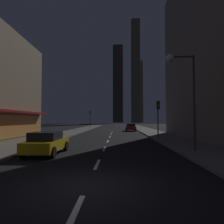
{
  "coord_description": "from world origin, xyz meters",
  "views": [
    {
      "loc": [
        1.03,
        -6.7,
        2.23
      ],
      "look_at": [
        0.0,
        28.41,
        3.62
      ],
      "focal_mm": 31.49,
      "sensor_mm": 36.0,
      "label": 1
    }
  ],
  "objects_px": {
    "fire_hydrant_far_left": "(62,134)",
    "traffic_light_near_right": "(158,111)",
    "traffic_light_far_left": "(90,116)",
    "street_lamp_right": "(182,78)",
    "car_parked_far": "(131,127)",
    "car_parked_near": "(47,143)"
  },
  "relations": [
    {
      "from": "car_parked_far",
      "to": "street_lamp_right",
      "type": "xyz_separation_m",
      "value": [
        1.78,
        -25.72,
        4.33
      ]
    },
    {
      "from": "car_parked_far",
      "to": "traffic_light_near_right",
      "type": "height_order",
      "value": "traffic_light_near_right"
    },
    {
      "from": "traffic_light_near_right",
      "to": "car_parked_near",
      "type": "bearing_deg",
      "value": -134.88
    },
    {
      "from": "car_parked_far",
      "to": "traffic_light_far_left",
      "type": "height_order",
      "value": "traffic_light_far_left"
    },
    {
      "from": "traffic_light_far_left",
      "to": "street_lamp_right",
      "type": "bearing_deg",
      "value": -71.57
    },
    {
      "from": "car_parked_far",
      "to": "traffic_light_far_left",
      "type": "xyz_separation_m",
      "value": [
        -9.1,
        6.94,
        2.45
      ]
    },
    {
      "from": "car_parked_near",
      "to": "traffic_light_far_left",
      "type": "distance_m",
      "value": 33.49
    },
    {
      "from": "car_parked_far",
      "to": "traffic_light_far_left",
      "type": "relative_size",
      "value": 1.01
    },
    {
      "from": "fire_hydrant_far_left",
      "to": "traffic_light_near_right",
      "type": "xyz_separation_m",
      "value": [
        11.4,
        -2.34,
        2.74
      ]
    },
    {
      "from": "car_parked_far",
      "to": "traffic_light_near_right",
      "type": "relative_size",
      "value": 1.01
    },
    {
      "from": "traffic_light_far_left",
      "to": "street_lamp_right",
      "type": "xyz_separation_m",
      "value": [
        10.88,
        -32.66,
        1.87
      ]
    },
    {
      "from": "car_parked_near",
      "to": "car_parked_far",
      "type": "bearing_deg",
      "value": 74.75
    },
    {
      "from": "car_parked_far",
      "to": "traffic_light_far_left",
      "type": "distance_m",
      "value": 11.7
    },
    {
      "from": "fire_hydrant_far_left",
      "to": "traffic_light_near_right",
      "type": "distance_m",
      "value": 11.96
    },
    {
      "from": "fire_hydrant_far_left",
      "to": "traffic_light_near_right",
      "type": "relative_size",
      "value": 0.16
    },
    {
      "from": "traffic_light_near_right",
      "to": "traffic_light_far_left",
      "type": "distance_m",
      "value": 26.59
    },
    {
      "from": "traffic_light_far_left",
      "to": "street_lamp_right",
      "type": "relative_size",
      "value": 0.64
    },
    {
      "from": "car_parked_near",
      "to": "fire_hydrant_far_left",
      "type": "bearing_deg",
      "value": 101.33
    },
    {
      "from": "street_lamp_right",
      "to": "traffic_light_near_right",
      "type": "bearing_deg",
      "value": 89.19
    },
    {
      "from": "fire_hydrant_far_left",
      "to": "traffic_light_near_right",
      "type": "bearing_deg",
      "value": -11.61
    },
    {
      "from": "car_parked_near",
      "to": "traffic_light_far_left",
      "type": "relative_size",
      "value": 1.01
    },
    {
      "from": "traffic_light_near_right",
      "to": "traffic_light_far_left",
      "type": "height_order",
      "value": "same"
    }
  ]
}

